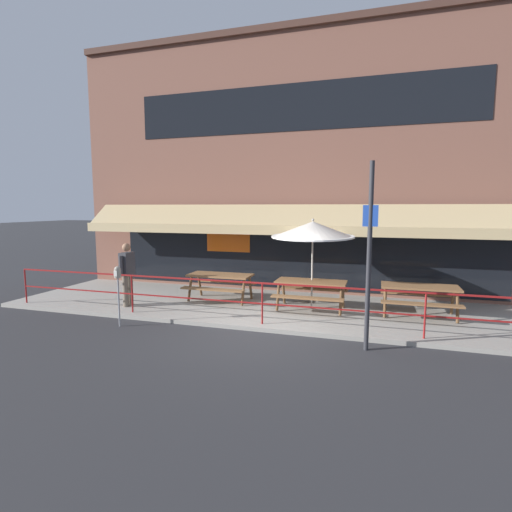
{
  "coord_description": "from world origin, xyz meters",
  "views": [
    {
      "loc": [
        2.51,
        -8.25,
        2.78
      ],
      "look_at": [
        -0.55,
        1.6,
        1.5
      ],
      "focal_mm": 28.0,
      "sensor_mm": 36.0,
      "label": 1
    }
  ],
  "objects": [
    {
      "name": "street_sign_pole",
      "position": [
        2.33,
        -0.45,
        1.87
      ],
      "size": [
        0.28,
        0.09,
        3.62
      ],
      "color": "#2D2D33",
      "rests_on": "ground"
    },
    {
      "name": "ground_plane",
      "position": [
        0.0,
        0.0,
        0.0
      ],
      "size": [
        120.0,
        120.0,
        0.0
      ],
      "primitive_type": "plane",
      "color": "#2D2D30"
    },
    {
      "name": "patio_railing",
      "position": [
        0.0,
        0.3,
        0.8
      ],
      "size": [
        13.84,
        0.04,
        0.97
      ],
      "color": "maroon",
      "rests_on": "patio_deck"
    },
    {
      "name": "picnic_table_right",
      "position": [
        3.49,
        2.06,
        0.71
      ],
      "size": [
        1.8,
        1.42,
        0.76
      ],
      "color": "brown",
      "rests_on": "patio_deck"
    },
    {
      "name": "picnic_table_centre",
      "position": [
        0.85,
        1.9,
        0.71
      ],
      "size": [
        1.8,
        1.42,
        0.76
      ],
      "color": "brown",
      "rests_on": "patio_deck"
    },
    {
      "name": "pedestrian_walking",
      "position": [
        -3.96,
        0.85,
        1.06
      ],
      "size": [
        0.25,
        0.62,
        1.71
      ],
      "color": "#665B4C",
      "rests_on": "patio_deck"
    },
    {
      "name": "patio_umbrella_centre",
      "position": [
        0.85,
        2.04,
        2.18
      ],
      "size": [
        2.14,
        2.14,
        2.38
      ],
      "color": "#B7B2A8",
      "rests_on": "patio_deck"
    },
    {
      "name": "patio_deck",
      "position": [
        0.0,
        2.0,
        0.05
      ],
      "size": [
        15.0,
        4.0,
        0.1
      ],
      "primitive_type": "cube",
      "color": "#9E998E",
      "rests_on": "ground"
    },
    {
      "name": "parking_meter_near",
      "position": [
        -3.22,
        -0.55,
        1.15
      ],
      "size": [
        0.15,
        0.16,
        1.42
      ],
      "color": "gray",
      "rests_on": "ground"
    },
    {
      "name": "picnic_table_left",
      "position": [
        -1.79,
        2.15,
        0.71
      ],
      "size": [
        1.8,
        1.42,
        0.76
      ],
      "color": "brown",
      "rests_on": "patio_deck"
    },
    {
      "name": "restaurant_building",
      "position": [
        -0.0,
        4.23,
        4.06
      ],
      "size": [
        15.0,
        1.6,
        8.19
      ],
      "color": "brown",
      "rests_on": "ground"
    }
  ]
}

